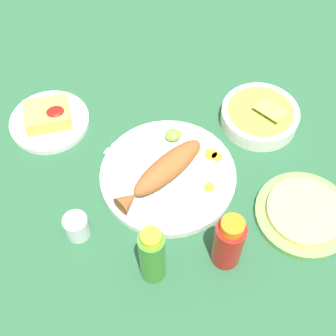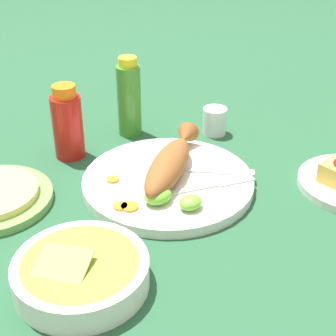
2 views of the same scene
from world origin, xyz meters
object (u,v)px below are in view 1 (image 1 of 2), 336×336
at_px(fork_near, 134,166).
at_px(main_plate, 168,175).
at_px(hot_sauce_bottle_green, 152,256).
at_px(fried_fish, 163,171).
at_px(tortilla_plate, 304,214).
at_px(hot_sauce_bottle_red, 229,242).
at_px(salt_cup, 77,228).
at_px(side_plate_fries, 50,122).
at_px(guacamole_bowl, 260,116).
at_px(fork_far, 145,151).

bearing_deg(fork_near, main_plate, -160.12).
bearing_deg(hot_sauce_bottle_green, fried_fish, 71.57).
xyz_separation_m(fork_near, tortilla_plate, (0.32, -0.20, -0.01)).
xyz_separation_m(hot_sauce_bottle_red, tortilla_plate, (0.19, 0.05, -0.06)).
bearing_deg(hot_sauce_bottle_green, tortilla_plate, 8.26).
height_order(fried_fish, hot_sauce_bottle_red, hot_sauce_bottle_red).
height_order(fork_near, salt_cup, salt_cup).
relative_size(side_plate_fries, tortilla_plate, 0.93).
bearing_deg(fork_near, side_plate_fries, -0.25).
height_order(fork_near, side_plate_fries, fork_near).
xyz_separation_m(hot_sauce_bottle_green, salt_cup, (-0.13, 0.12, -0.05)).
bearing_deg(guacamole_bowl, hot_sauce_bottle_red, -120.16).
height_order(guacamole_bowl, tortilla_plate, guacamole_bowl).
relative_size(main_plate, tortilla_plate, 1.47).
height_order(fried_fish, hot_sauce_bottle_green, hot_sauce_bottle_green).
bearing_deg(salt_cup, fork_near, 41.20).
xyz_separation_m(fork_near, fork_far, (0.03, 0.03, 0.00)).
relative_size(main_plate, side_plate_fries, 1.59).
height_order(main_plate, hot_sauce_bottle_red, hot_sauce_bottle_red).
relative_size(side_plate_fries, guacamole_bowl, 1.03).
xyz_separation_m(salt_cup, guacamole_bowl, (0.46, 0.20, -0.00)).
relative_size(salt_cup, tortilla_plate, 0.28).
relative_size(fried_fish, hot_sauce_bottle_red, 1.56).
xyz_separation_m(side_plate_fries, tortilla_plate, (0.50, -0.38, 0.00)).
distance_m(salt_cup, side_plate_fries, 0.31).
relative_size(fried_fish, salt_cup, 4.01).
relative_size(fried_fish, side_plate_fries, 1.20).
bearing_deg(fork_near, fried_fish, -170.67).
xyz_separation_m(fried_fish, side_plate_fries, (-0.23, 0.23, -0.03)).
relative_size(salt_cup, guacamole_bowl, 0.31).
bearing_deg(main_plate, fork_far, 117.57).
bearing_deg(side_plate_fries, guacamole_bowl, -12.89).
height_order(hot_sauce_bottle_red, tortilla_plate, hot_sauce_bottle_red).
distance_m(main_plate, fried_fish, 0.04).
xyz_separation_m(hot_sauce_bottle_green, side_plate_fries, (-0.16, 0.43, -0.07)).
bearing_deg(salt_cup, fork_far, 42.37).
height_order(fried_fish, fork_far, fried_fish).
distance_m(hot_sauce_bottle_red, side_plate_fries, 0.53).
bearing_deg(hot_sauce_bottle_red, fork_near, 118.94).
distance_m(fork_near, side_plate_fries, 0.25).
bearing_deg(fried_fish, tortilla_plate, -60.99).
xyz_separation_m(main_plate, salt_cup, (-0.21, -0.09, 0.02)).
bearing_deg(hot_sauce_bottle_green, guacamole_bowl, 43.56).
distance_m(main_plate, tortilla_plate, 0.30).
bearing_deg(fork_far, fork_near, 69.70).
relative_size(fried_fish, fork_far, 1.29).
bearing_deg(hot_sauce_bottle_green, main_plate, 69.07).
bearing_deg(tortilla_plate, hot_sauce_bottle_green, -171.74).
height_order(fork_near, tortilla_plate, fork_near).
height_order(salt_cup, guacamole_bowl, salt_cup).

